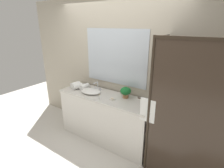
{
  "coord_description": "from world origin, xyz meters",
  "views": [
    {
      "loc": [
        1.74,
        -2.31,
        2.13
      ],
      "look_at": [
        0.15,
        0.0,
        1.15
      ],
      "focal_mm": 27.96,
      "sensor_mm": 36.0,
      "label": 1
    }
  ],
  "objects": [
    {
      "name": "amenity_bottle_body_wash",
      "position": [
        0.02,
        -0.19,
        0.94
      ],
      "size": [
        0.03,
        0.03,
        0.09
      ],
      "color": "white",
      "rests_on": "vanity_cabinet"
    },
    {
      "name": "shower_enclosure",
      "position": [
        1.27,
        -0.19,
        1.03
      ],
      "size": [
        1.2,
        0.59,
        2.0
      ],
      "color": "#2D2319",
      "rests_on": "ground_plane"
    },
    {
      "name": "wall_back_with_mirror",
      "position": [
        0.0,
        0.34,
        1.31
      ],
      "size": [
        4.4,
        0.06,
        2.6
      ],
      "color": "#B2A893",
      "rests_on": "ground_plane"
    },
    {
      "name": "soap_dish",
      "position": [
        0.21,
        -0.07,
        0.91
      ],
      "size": [
        0.1,
        0.07,
        0.04
      ],
      "color": "silver",
      "rests_on": "vanity_cabinet"
    },
    {
      "name": "faucet",
      "position": [
        -0.3,
        0.15,
        0.95
      ],
      "size": [
        0.17,
        0.14,
        0.17
      ],
      "color": "silver",
      "rests_on": "vanity_cabinet"
    },
    {
      "name": "amenity_bottle_shampoo",
      "position": [
        0.22,
        0.2,
        0.95
      ],
      "size": [
        0.03,
        0.03,
        0.1
      ],
      "color": "silver",
      "rests_on": "vanity_cabinet"
    },
    {
      "name": "sink_basin",
      "position": [
        -0.3,
        -0.04,
        0.93
      ],
      "size": [
        0.41,
        0.29,
        0.06
      ],
      "primitive_type": "ellipsoid",
      "color": "white",
      "rests_on": "vanity_cabinet"
    },
    {
      "name": "rolled_towel_far_edge",
      "position": [
        -0.54,
        0.04,
        0.95
      ],
      "size": [
        0.1,
        0.2,
        0.1
      ],
      "primitive_type": "cylinder",
      "rotation": [
        1.57,
        0.0,
        0.0
      ],
      "color": "white",
      "rests_on": "vanity_cabinet"
    },
    {
      "name": "vanity_cabinet",
      "position": [
        0.0,
        0.01,
        0.45
      ],
      "size": [
        1.8,
        0.58,
        0.9
      ],
      "color": "silver",
      "rests_on": "ground_plane"
    },
    {
      "name": "potted_plant",
      "position": [
        0.35,
        0.13,
        1.01
      ],
      "size": [
        0.19,
        0.19,
        0.19
      ],
      "color": "#B77A51",
      "rests_on": "vanity_cabinet"
    },
    {
      "name": "rolled_towel_near_edge",
      "position": [
        -0.76,
        0.01,
        0.95
      ],
      "size": [
        0.14,
        0.2,
        0.11
      ],
      "primitive_type": "cylinder",
      "rotation": [
        1.57,
        0.0,
        -0.19
      ],
      "color": "white",
      "rests_on": "vanity_cabinet"
    },
    {
      "name": "ground_plane",
      "position": [
        0.0,
        0.0,
        0.0
      ],
      "size": [
        8.0,
        8.0,
        0.0
      ],
      "primitive_type": "plane",
      "color": "silver"
    },
    {
      "name": "rolled_towel_middle",
      "position": [
        -0.65,
        -0.05,
        0.96
      ],
      "size": [
        0.15,
        0.21,
        0.11
      ],
      "primitive_type": "cylinder",
      "rotation": [
        1.57,
        0.0,
        -0.22
      ],
      "color": "white",
      "rests_on": "vanity_cabinet"
    }
  ]
}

